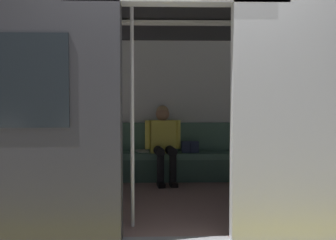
{
  "coord_description": "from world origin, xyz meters",
  "views": [
    {
      "loc": [
        0.14,
        2.9,
        1.17
      ],
      "look_at": [
        0.04,
        -1.36,
        0.98
      ],
      "focal_mm": 37.03,
      "sensor_mm": 36.0,
      "label": 1
    }
  ],
  "objects_px": {
    "train_car": "(167,74)",
    "bench_seat": "(169,159)",
    "person_seated": "(163,139)",
    "book": "(142,151)",
    "grab_pole_door": "(132,113)",
    "handbag": "(190,147)"
  },
  "relations": [
    {
      "from": "train_car",
      "to": "bench_seat",
      "type": "relative_size",
      "value": 2.65
    },
    {
      "from": "train_car",
      "to": "person_seated",
      "type": "xyz_separation_m",
      "value": [
        0.03,
        -1.08,
        -0.89
      ]
    },
    {
      "from": "person_seated",
      "to": "book",
      "type": "relative_size",
      "value": 5.28
    },
    {
      "from": "book",
      "to": "grab_pole_door",
      "type": "bearing_deg",
      "value": 68.01
    },
    {
      "from": "handbag",
      "to": "bench_seat",
      "type": "bearing_deg",
      "value": 5.03
    },
    {
      "from": "grab_pole_door",
      "to": "person_seated",
      "type": "bearing_deg",
      "value": -99.15
    },
    {
      "from": "handbag",
      "to": "grab_pole_door",
      "type": "distance_m",
      "value": 2.26
    },
    {
      "from": "person_seated",
      "to": "handbag",
      "type": "xyz_separation_m",
      "value": [
        -0.41,
        -0.08,
        -0.14
      ]
    },
    {
      "from": "grab_pole_door",
      "to": "bench_seat",
      "type": "bearing_deg",
      "value": -101.17
    },
    {
      "from": "handbag",
      "to": "grab_pole_door",
      "type": "bearing_deg",
      "value": 70.42
    },
    {
      "from": "train_car",
      "to": "grab_pole_door",
      "type": "bearing_deg",
      "value": 69.02
    },
    {
      "from": "train_car",
      "to": "handbag",
      "type": "height_order",
      "value": "train_car"
    },
    {
      "from": "train_car",
      "to": "book",
      "type": "relative_size",
      "value": 29.09
    },
    {
      "from": "person_seated",
      "to": "grab_pole_door",
      "type": "relative_size",
      "value": 0.53
    },
    {
      "from": "person_seated",
      "to": "grab_pole_door",
      "type": "height_order",
      "value": "grab_pole_door"
    },
    {
      "from": "book",
      "to": "bench_seat",
      "type": "bearing_deg",
      "value": 145.55
    },
    {
      "from": "book",
      "to": "handbag",
      "type": "bearing_deg",
      "value": 153.05
    },
    {
      "from": "handbag",
      "to": "book",
      "type": "relative_size",
      "value": 1.18
    },
    {
      "from": "person_seated",
      "to": "train_car",
      "type": "bearing_deg",
      "value": 91.4
    },
    {
      "from": "bench_seat",
      "to": "person_seated",
      "type": "distance_m",
      "value": 0.34
    },
    {
      "from": "person_seated",
      "to": "handbag",
      "type": "bearing_deg",
      "value": -168.85
    },
    {
      "from": "train_car",
      "to": "handbag",
      "type": "xyz_separation_m",
      "value": [
        -0.39,
        -1.16,
        -1.03
      ]
    }
  ]
}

